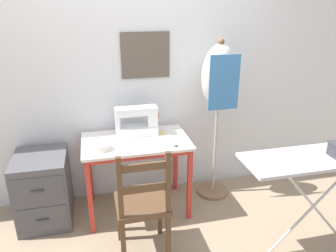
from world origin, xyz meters
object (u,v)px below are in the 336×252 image
object	(u,v)px
filing_cabinet	(44,189)
dress_form	(219,85)
wooden_chair	(143,205)
fabric_bowl	(101,146)
thread_spool_near_machine	(162,132)
ironing_board	(322,161)
scissors	(178,145)
sewing_machine	(139,122)

from	to	relation	value
filing_cabinet	dress_form	world-z (taller)	dress_form
wooden_chair	fabric_bowl	bearing A→B (deg)	119.83
thread_spool_near_machine	ironing_board	distance (m)	1.36
filing_cabinet	scissors	bearing A→B (deg)	-10.94
fabric_bowl	wooden_chair	xyz separation A→B (m)	(0.27, -0.47, -0.31)
thread_spool_near_machine	wooden_chair	xyz separation A→B (m)	(-0.30, -0.67, -0.30)
thread_spool_near_machine	dress_form	bearing A→B (deg)	1.69
thread_spool_near_machine	ironing_board	bearing A→B (deg)	-43.61
scissors	filing_cabinet	size ratio (longest dim) A/B	0.17
fabric_bowl	ironing_board	size ratio (longest dim) A/B	0.13
scissors	dress_form	size ratio (longest dim) A/B	0.07
filing_cabinet	sewing_machine	bearing A→B (deg)	6.08
wooden_chair	filing_cabinet	size ratio (longest dim) A/B	1.46
fabric_bowl	scissors	xyz separation A→B (m)	(0.64, -0.07, -0.03)
fabric_bowl	sewing_machine	bearing A→B (deg)	35.20
thread_spool_near_machine	wooden_chair	world-z (taller)	wooden_chair
scissors	dress_form	distance (m)	0.70
scissors	sewing_machine	bearing A→B (deg)	131.73
scissors	filing_cabinet	bearing A→B (deg)	169.06
thread_spool_near_machine	ironing_board	world-z (taller)	ironing_board
fabric_bowl	dress_form	distance (m)	1.20
scissors	wooden_chair	world-z (taller)	wooden_chair
scissors	thread_spool_near_machine	xyz separation A→B (m)	(-0.07, 0.27, 0.02)
thread_spool_near_machine	fabric_bowl	bearing A→B (deg)	-160.24
filing_cabinet	thread_spool_near_machine	bearing A→B (deg)	2.42
sewing_machine	dress_form	world-z (taller)	dress_form
fabric_bowl	ironing_board	world-z (taller)	ironing_board
fabric_bowl	filing_cabinet	world-z (taller)	fabric_bowl
dress_form	ironing_board	bearing A→B (deg)	-64.94
thread_spool_near_machine	filing_cabinet	xyz separation A→B (m)	(-1.10, -0.05, -0.42)
ironing_board	filing_cabinet	bearing A→B (deg)	156.80
scissors	dress_form	world-z (taller)	dress_form
dress_form	wooden_chair	bearing A→B (deg)	-140.83
thread_spool_near_machine	dress_form	xyz separation A→B (m)	(0.54, 0.02, 0.41)
filing_cabinet	ironing_board	bearing A→B (deg)	-23.20
fabric_bowl	ironing_board	xyz separation A→B (m)	(1.56, -0.74, 0.05)
thread_spool_near_machine	wooden_chair	distance (m)	0.80
sewing_machine	ironing_board	world-z (taller)	sewing_machine
fabric_bowl	filing_cabinet	size ratio (longest dim) A/B	0.25
wooden_chair	dress_form	bearing A→B (deg)	39.17
sewing_machine	ironing_board	distance (m)	1.55
fabric_bowl	dress_form	size ratio (longest dim) A/B	0.10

